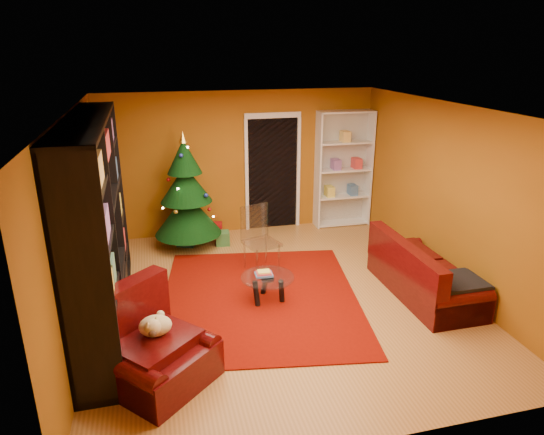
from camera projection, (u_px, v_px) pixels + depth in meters
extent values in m
cube|color=#98632C|center=(279.00, 299.00, 6.81)|extent=(5.00, 5.50, 0.05)
cube|color=silver|center=(280.00, 107.00, 5.92)|extent=(5.00, 5.50, 0.05)
cube|color=#905310|center=(241.00, 163.00, 8.90)|extent=(5.00, 0.05, 2.60)
cube|color=#905310|center=(76.00, 226.00, 5.79)|extent=(0.05, 5.50, 2.60)
cube|color=#905310|center=(449.00, 196.00, 6.95)|extent=(0.05, 5.50, 2.60)
cube|color=#6E0B01|center=(260.00, 298.00, 6.76)|extent=(3.15, 3.52, 0.02)
cube|color=#1C687F|center=(187.00, 237.00, 8.54)|extent=(0.38, 0.38, 0.30)
cube|color=#29602D|center=(223.00, 238.00, 8.57)|extent=(0.26, 0.26, 0.24)
cube|color=maroon|center=(216.00, 229.00, 9.01)|extent=(0.26, 0.26, 0.23)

